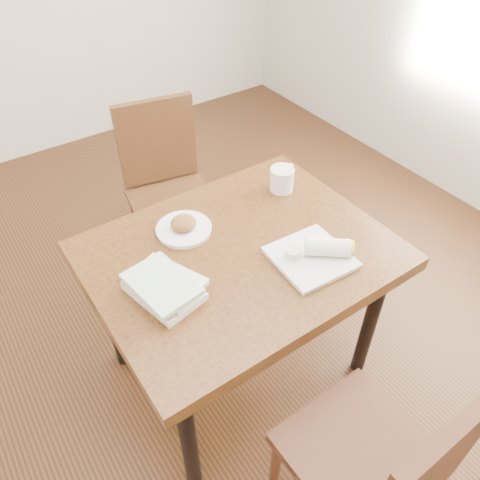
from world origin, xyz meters
TOP-DOWN VIEW (x-y plane):
  - ground at (0.00, 0.00)m, footprint 4.00×5.00m
  - table at (0.00, 0.00)m, footprint 1.10×0.87m
  - chair_near at (-0.05, -0.82)m, footprint 0.42×0.42m
  - chair_far at (0.10, 0.82)m, footprint 0.49×0.49m
  - plate_scone at (-0.12, 0.21)m, footprint 0.22×0.22m
  - coffee_mug at (0.37, 0.22)m, footprint 0.15×0.10m
  - plate_burrito at (0.20, -0.20)m, footprint 0.28×0.28m
  - book_stack at (-0.33, -0.03)m, footprint 0.25×0.30m

SIDE VIEW (x-z plane):
  - ground at x=0.00m, z-range -0.01..0.00m
  - chair_near at x=-0.05m, z-range 0.07..1.03m
  - chair_far at x=0.10m, z-range 0.07..1.03m
  - table at x=0.00m, z-range 0.29..1.04m
  - plate_scone at x=-0.12m, z-range 0.74..0.81m
  - plate_burrito at x=0.20m, z-range 0.73..0.82m
  - book_stack at x=-0.33m, z-range 0.75..0.82m
  - coffee_mug at x=0.37m, z-range 0.75..0.86m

